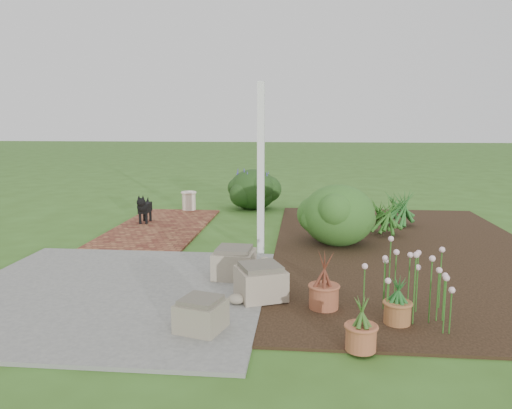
# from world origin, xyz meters

# --- Properties ---
(ground) EXTENTS (80.00, 80.00, 0.00)m
(ground) POSITION_xyz_m (0.00, 0.00, 0.00)
(ground) COLOR #385F1E
(ground) RESTS_ON ground
(concrete_patio) EXTENTS (3.50, 3.50, 0.04)m
(concrete_patio) POSITION_xyz_m (-1.25, -1.75, 0.02)
(concrete_patio) COLOR slate
(concrete_patio) RESTS_ON ground
(brick_path) EXTENTS (1.60, 3.50, 0.04)m
(brick_path) POSITION_xyz_m (-1.70, 1.75, 0.02)
(brick_path) COLOR maroon
(brick_path) RESTS_ON ground
(garden_bed) EXTENTS (4.00, 7.00, 0.03)m
(garden_bed) POSITION_xyz_m (2.50, 0.50, 0.01)
(garden_bed) COLOR black
(garden_bed) RESTS_ON ground
(veranda_post) EXTENTS (0.10, 0.10, 2.50)m
(veranda_post) POSITION_xyz_m (0.30, 0.10, 1.25)
(veranda_post) COLOR white
(veranda_post) RESTS_ON ground
(stone_trough_near) EXTENTS (0.49, 0.49, 0.26)m
(stone_trough_near) POSITION_xyz_m (-0.00, -2.72, 0.17)
(stone_trough_near) COLOR gray
(stone_trough_near) RESTS_ON concrete_patio
(stone_trough_mid) EXTENTS (0.64, 0.64, 0.32)m
(stone_trough_mid) POSITION_xyz_m (0.47, -1.82, 0.20)
(stone_trough_mid) COLOR gray
(stone_trough_mid) RESTS_ON concrete_patio
(stone_trough_far) EXTENTS (0.52, 0.52, 0.32)m
(stone_trough_far) POSITION_xyz_m (0.08, -1.12, 0.20)
(stone_trough_far) COLOR gray
(stone_trough_far) RESTS_ON concrete_patio
(black_dog) EXTENTS (0.19, 0.59, 0.51)m
(black_dog) POSITION_xyz_m (-2.08, 2.01, 0.34)
(black_dog) COLOR black
(black_dog) RESTS_ON brick_path
(cream_ceramic_urn) EXTENTS (0.34, 0.34, 0.39)m
(cream_ceramic_urn) POSITION_xyz_m (-1.57, 3.48, 0.23)
(cream_ceramic_urn) COLOR beige
(cream_ceramic_urn) RESTS_ON brick_path
(evergreen_shrub) EXTENTS (1.38, 1.38, 0.97)m
(evergreen_shrub) POSITION_xyz_m (1.47, 0.77, 0.52)
(evergreen_shrub) COLOR #103E14
(evergreen_shrub) RESTS_ON garden_bed
(agapanthus_clump_back) EXTENTS (1.05, 1.05, 0.78)m
(agapanthus_clump_back) POSITION_xyz_m (2.26, 1.48, 0.42)
(agapanthus_clump_back) COLOR #18380E
(agapanthus_clump_back) RESTS_ON garden_bed
(agapanthus_clump_front) EXTENTS (1.01, 1.01, 0.78)m
(agapanthus_clump_front) POSITION_xyz_m (2.68, 2.27, 0.42)
(agapanthus_clump_front) COLOR #0E3A13
(agapanthus_clump_front) RESTS_ON garden_bed
(pink_flower_patch) EXTENTS (1.14, 1.14, 0.69)m
(pink_flower_patch) POSITION_xyz_m (1.96, -2.10, 0.37)
(pink_flower_patch) COLOR #113D0F
(pink_flower_patch) RESTS_ON garden_bed
(terracotta_pot_bronze) EXTENTS (0.39, 0.39, 0.25)m
(terracotta_pot_bronze) POSITION_xyz_m (1.15, -2.04, 0.15)
(terracotta_pot_bronze) COLOR #9A5034
(terracotta_pot_bronze) RESTS_ON garden_bed
(terracotta_pot_small_left) EXTENTS (0.26, 0.26, 0.21)m
(terracotta_pot_small_left) POSITION_xyz_m (1.84, -2.37, 0.14)
(terracotta_pot_small_left) COLOR #985E33
(terracotta_pot_small_left) RESTS_ON garden_bed
(terracotta_pot_small_right) EXTENTS (0.33, 0.33, 0.22)m
(terracotta_pot_small_right) POSITION_xyz_m (1.43, -2.98, 0.14)
(terracotta_pot_small_right) COLOR #A55738
(terracotta_pot_small_right) RESTS_ON garden_bed
(purple_flowering_bush) EXTENTS (1.13, 1.13, 0.92)m
(purple_flowering_bush) POSITION_xyz_m (-0.22, 4.00, 0.46)
(purple_flowering_bush) COLOR black
(purple_flowering_bush) RESTS_ON ground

